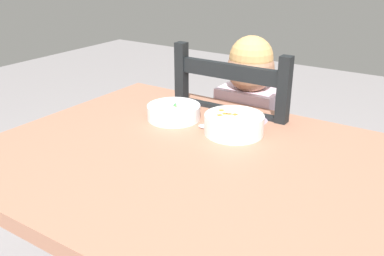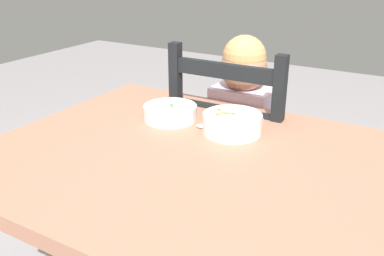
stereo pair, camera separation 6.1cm
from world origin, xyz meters
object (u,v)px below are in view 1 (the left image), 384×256
dining_table (196,194)px  bowl_of_carrots (234,124)px  bowl_of_peas (174,112)px  spoon (212,127)px  child_figure (244,126)px  dining_chair (243,168)px

dining_table → bowl_of_carrots: size_ratio=6.52×
bowl_of_peas → spoon: 0.15m
child_figure → bowl_of_peas: size_ratio=5.71×
dining_chair → child_figure: 0.18m
dining_chair → spoon: bearing=-83.2°
bowl_of_peas → dining_table: bearing=-42.5°
bowl_of_carrots → dining_table: bearing=-92.6°
bowl_of_peas → bowl_of_carrots: bowl_of_carrots is taller
dining_table → bowl_of_carrots: bearing=87.4°
child_figure → bowl_of_peas: (-0.11, -0.29, 0.12)m
child_figure → dining_chair: bearing=86.1°
child_figure → spoon: size_ratio=7.05×
child_figure → bowl_of_carrots: child_figure is taller
dining_table → spoon: bearing=108.9°
dining_chair → child_figure: size_ratio=0.98×
bowl_of_carrots → spoon: bearing=-176.0°
bowl_of_peas → spoon: bowl_of_peas is taller
bowl_of_carrots → spoon: 0.08m
dining_table → dining_chair: bearing=101.5°
dining_chair → bowl_of_carrots: (0.11, -0.30, 0.31)m
spoon → child_figure: bearing=97.0°
bowl_of_peas → spoon: bearing=-2.0°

